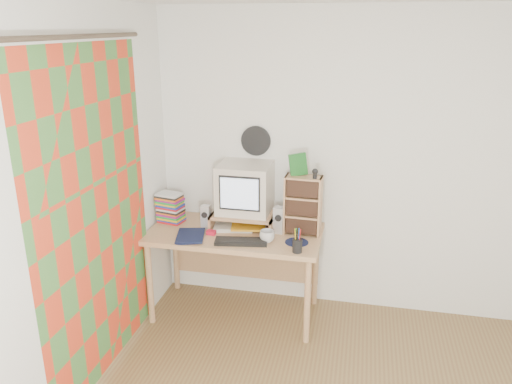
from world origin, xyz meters
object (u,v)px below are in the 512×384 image
at_px(desk, 237,244).
at_px(cd_rack, 303,205).
at_px(diary, 177,235).
at_px(dvd_stack, 170,206).
at_px(keyboard, 241,242).
at_px(crt_monitor, 244,189).
at_px(mug, 267,236).

relative_size(desk, cd_rack, 2.93).
distance_m(desk, diary, 0.52).
height_order(desk, dvd_stack, dvd_stack).
bearing_deg(desk, cd_rack, 2.59).
bearing_deg(keyboard, cd_rack, 25.74).
bearing_deg(crt_monitor, keyboard, -80.50).
height_order(dvd_stack, diary, dvd_stack).
distance_m(mug, diary, 0.72).
distance_m(keyboard, cd_rack, 0.57).
bearing_deg(cd_rack, keyboard, -142.47).
distance_m(desk, keyboard, 0.33).
bearing_deg(diary, mug, -7.57).
bearing_deg(dvd_stack, keyboard, -11.68).
xyz_separation_m(crt_monitor, dvd_stack, (-0.63, -0.06, -0.18)).
distance_m(keyboard, dvd_stack, 0.77).
xyz_separation_m(desk, dvd_stack, (-0.59, 0.03, 0.28)).
height_order(keyboard, dvd_stack, dvd_stack).
xyz_separation_m(crt_monitor, diary, (-0.46, -0.36, -0.30)).
bearing_deg(cd_rack, desk, -174.36).
bearing_deg(dvd_stack, crt_monitor, 17.14).
distance_m(dvd_stack, diary, 0.37).
relative_size(keyboard, mug, 3.43).
xyz_separation_m(desk, cd_rack, (0.54, 0.02, 0.37)).
distance_m(desk, mug, 0.40).
xyz_separation_m(cd_rack, diary, (-0.95, -0.30, -0.21)).
bearing_deg(diary, crt_monitor, 24.83).
bearing_deg(keyboard, crt_monitor, 90.52).
distance_m(desk, dvd_stack, 0.65).
relative_size(desk, mug, 11.93).
relative_size(crt_monitor, dvd_stack, 1.48).
distance_m(cd_rack, mug, 0.39).
height_order(crt_monitor, cd_rack, crt_monitor).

